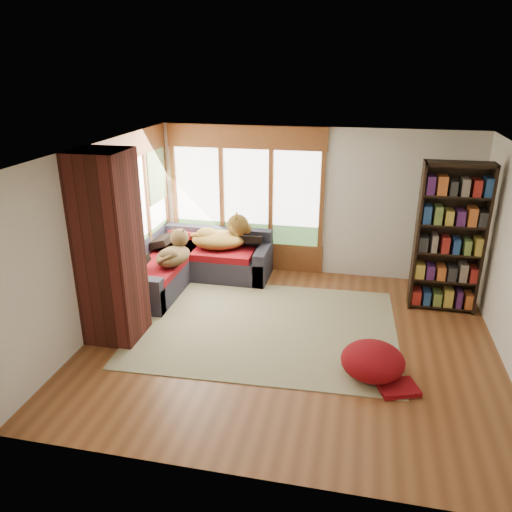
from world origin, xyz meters
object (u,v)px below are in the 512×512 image
at_px(area_rug, 266,326).
at_px(dog_brindle, 175,249).
at_px(bookshelf, 449,239).
at_px(dog_tan, 223,233).
at_px(brick_chimney, 109,249).
at_px(sectional_sofa, 195,264).
at_px(pouf, 373,360).

bearing_deg(area_rug, dog_brindle, 152.78).
bearing_deg(bookshelf, area_rug, -155.48).
bearing_deg(area_rug, dog_tan, 123.32).
xyz_separation_m(bookshelf, dog_brindle, (-4.24, -0.30, -0.39)).
bearing_deg(brick_chimney, dog_tan, 68.48).
bearing_deg(dog_tan, dog_brindle, -137.95).
relative_size(sectional_sofa, bookshelf, 0.96).
bearing_deg(dog_tan, brick_chimney, -121.79).
bearing_deg(dog_brindle, dog_tan, -34.29).
height_order(sectional_sofa, area_rug, sectional_sofa).
bearing_deg(sectional_sofa, brick_chimney, -102.92).
distance_m(bookshelf, dog_tan, 3.68).
height_order(pouf, dog_brindle, dog_brindle).
relative_size(brick_chimney, pouf, 3.35).
bearing_deg(bookshelf, brick_chimney, -158.19).
xyz_separation_m(bookshelf, dog_tan, (-3.63, 0.49, -0.33)).
relative_size(brick_chimney, dog_brindle, 3.11).
bearing_deg(pouf, bookshelf, 63.23).
bearing_deg(area_rug, sectional_sofa, 137.94).
relative_size(bookshelf, dog_brindle, 2.74).
height_order(brick_chimney, bookshelf, brick_chimney).
height_order(sectional_sofa, dog_tan, dog_tan).
distance_m(area_rug, dog_brindle, 2.04).
height_order(bookshelf, dog_tan, bookshelf).
bearing_deg(bookshelf, sectional_sofa, 176.77).
distance_m(brick_chimney, bookshelf, 4.89).
bearing_deg(brick_chimney, area_rug, 18.17).
xyz_separation_m(sectional_sofa, area_rug, (1.55, -1.39, -0.30)).
distance_m(area_rug, pouf, 1.77).
height_order(bookshelf, pouf, bookshelf).
relative_size(brick_chimney, area_rug, 0.70).
bearing_deg(area_rug, bookshelf, 24.52).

